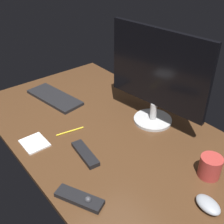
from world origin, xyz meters
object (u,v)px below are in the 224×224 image
object	(u,v)px
notepad	(35,143)
pen	(70,131)
monitor	(157,76)
keyboard	(55,97)
media_remote	(80,198)
tv_remote	(85,154)
coffee_mug	(210,167)
computer_mouse	(208,205)

from	to	relation	value
notepad	pen	size ratio (longest dim) A/B	0.88
monitor	notepad	world-z (taller)	monitor
keyboard	media_remote	world-z (taller)	media_remote
monitor	tv_remote	bearing A→B (deg)	-96.96
tv_remote	coffee_mug	xyz separation A→B (cm)	(39.70, 31.16, 3.46)
keyboard	pen	size ratio (longest dim) A/B	2.56
computer_mouse	media_remote	size ratio (longest dim) A/B	0.52
monitor	notepad	xyz separation A→B (cm)	(-20.61, -54.56, -24.61)
monitor	media_remote	xyz separation A→B (cm)	(18.68, -56.04, -23.99)
coffee_mug	pen	xyz separation A→B (cm)	(-58.18, -27.36, -4.12)
pen	computer_mouse	bearing A→B (deg)	-67.66
computer_mouse	coffee_mug	world-z (taller)	coffee_mug
keyboard	coffee_mug	distance (cm)	92.55
keyboard	tv_remote	world-z (taller)	tv_remote
monitor	computer_mouse	world-z (taller)	monitor
keyboard	tv_remote	distance (cm)	52.86
monitor	coffee_mug	world-z (taller)	monitor
computer_mouse	pen	world-z (taller)	computer_mouse
coffee_mug	notepad	world-z (taller)	coffee_mug
coffee_mug	notepad	size ratio (longest dim) A/B	0.74
media_remote	coffee_mug	distance (cm)	50.81
keyboard	notepad	size ratio (longest dim) A/B	2.90
media_remote	tv_remote	size ratio (longest dim) A/B	1.05
tv_remote	coffee_mug	distance (cm)	50.59
monitor	notepad	size ratio (longest dim) A/B	4.27
monitor	pen	distance (cm)	48.34
monitor	media_remote	bearing A→B (deg)	-78.88
notepad	computer_mouse	bearing A→B (deg)	24.12
media_remote	coffee_mug	size ratio (longest dim) A/B	2.07
media_remote	pen	xyz separation A→B (cm)	(-36.91, 18.64, -0.63)
coffee_mug	pen	bearing A→B (deg)	-154.81
computer_mouse	notepad	distance (cm)	76.30
media_remote	tv_remote	xyz separation A→B (cm)	(-18.42, 14.85, 0.02)
tv_remote	coffee_mug	bearing A→B (deg)	45.50
computer_mouse	tv_remote	distance (cm)	51.91
monitor	media_remote	world-z (taller)	monitor
media_remote	coffee_mug	bearing A→B (deg)	39.57
tv_remote	pen	distance (cm)	18.88
notepad	pen	bearing A→B (deg)	82.08
tv_remote	coffee_mug	world-z (taller)	coffee_mug
tv_remote	notepad	bearing A→B (deg)	-139.98
pen	keyboard	bearing A→B (deg)	83.88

